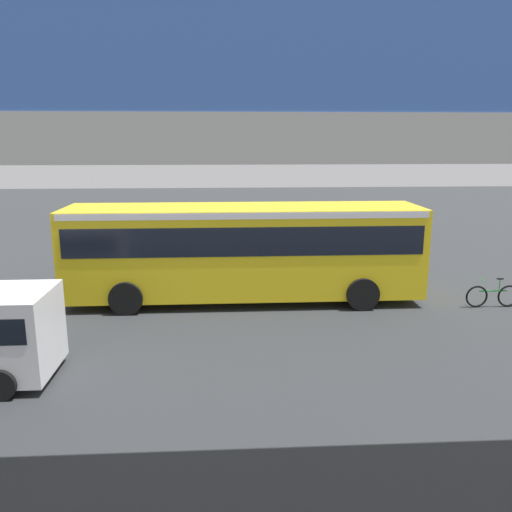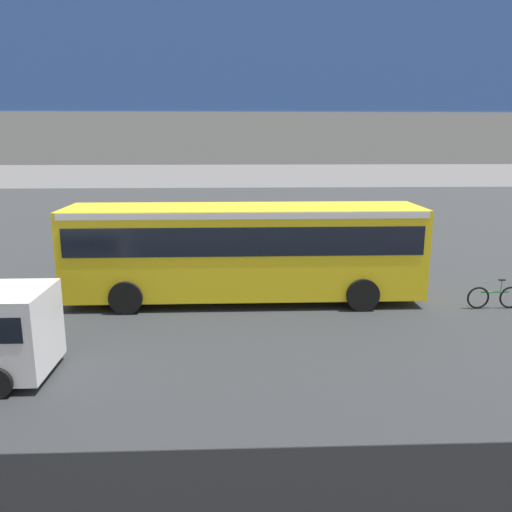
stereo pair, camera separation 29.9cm
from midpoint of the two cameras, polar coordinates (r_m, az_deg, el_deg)
name	(u,v)px [view 2 (the right image)]	position (r m, az deg, el deg)	size (l,w,h in m)	color
ground	(249,293)	(18.32, -0.33, -4.04)	(80.00, 80.00, 0.00)	#2D3033
city_bus	(244,245)	(17.08, -0.81, 1.23)	(11.54, 2.85, 3.15)	yellow
bicycle_green	(494,297)	(18.28, 25.12, -4.11)	(1.77, 0.44, 0.96)	black
traffic_sign	(102,228)	(21.09, -16.20, 2.96)	(0.08, 0.60, 2.80)	slate
lane_dash_leftmost	(342,269)	(21.98, 9.85, -1.37)	(2.00, 0.20, 0.01)	silver
lane_dash_left	(247,270)	(21.50, -0.63, -1.49)	(2.00, 0.20, 0.01)	silver
lane_dash_centre	(149,270)	(21.76, -11.23, -1.57)	(2.00, 0.20, 0.01)	silver
pedestrian_overpass	(272,173)	(6.50, 3.07, 9.12)	(25.84, 2.60, 6.65)	#9E9E99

